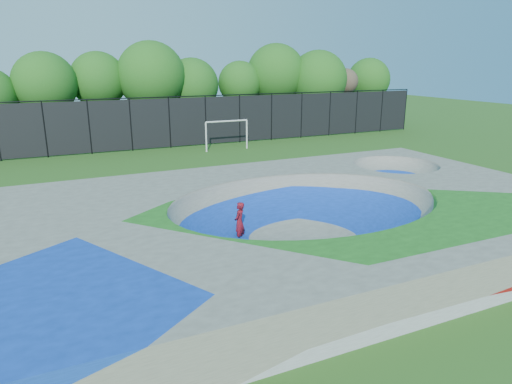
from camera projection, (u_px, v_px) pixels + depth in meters
ground at (306, 235)px, 18.17m from camera, size 120.00×120.00×0.00m
skate_deck at (306, 217)px, 17.96m from camera, size 22.00×14.00×1.50m
skater at (239, 222)px, 17.27m from camera, size 0.68×0.68×1.59m
skateboard at (240, 241)px, 17.48m from camera, size 0.74×0.67×0.05m
soccer_goal at (227, 130)px, 35.13m from camera, size 3.49×0.12×2.31m
fence at (170, 122)px, 35.91m from camera, size 48.09×0.09×4.04m
treeline at (141, 82)px, 39.18m from camera, size 52.63×7.34×8.40m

